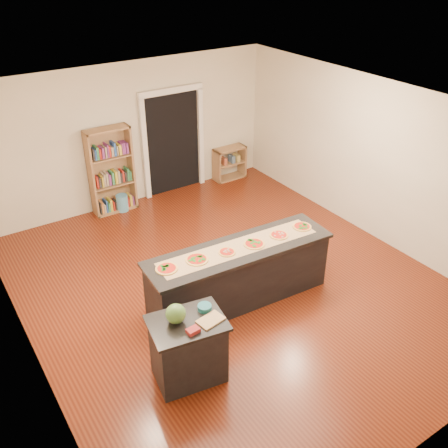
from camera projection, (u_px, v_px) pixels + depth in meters
room at (232, 206)px, 7.17m from camera, size 6.00×7.00×2.80m
doorway at (173, 136)px, 10.20m from camera, size 1.40×0.09×2.21m
kitchen_island at (239, 274)px, 7.31m from camera, size 2.80×0.76×0.92m
side_counter at (188, 349)px, 6.02m from camera, size 0.89×0.65×0.88m
bookshelf at (111, 171)px, 9.56m from camera, size 0.85×0.30×1.70m
low_shelf at (229, 163)px, 11.11m from camera, size 0.73×0.31×0.73m
waste_bin at (122, 203)px, 9.89m from camera, size 0.23×0.23×0.34m
kraft_paper at (239, 247)px, 7.10m from camera, size 2.46×0.59×0.00m
watermelon at (176, 314)px, 5.74m from camera, size 0.24×0.24×0.24m
cutting_board at (211, 320)px, 5.81m from camera, size 0.34×0.25×0.02m
package_red at (193, 331)px, 5.63m from camera, size 0.15×0.11×0.05m
package_teal at (205, 307)px, 5.97m from camera, size 0.17×0.17×0.06m
pizza_a at (167, 269)px, 6.62m from camera, size 0.29×0.29×0.02m
pizza_b at (197, 259)px, 6.81m from camera, size 0.32×0.32×0.02m
pizza_c at (227, 252)px, 6.97m from camera, size 0.26×0.26×0.02m
pizza_d at (254, 244)px, 7.15m from camera, size 0.32×0.32×0.02m
pizza_e at (279, 235)px, 7.36m from camera, size 0.26×0.26×0.02m
pizza_f at (302, 227)px, 7.57m from camera, size 0.30×0.30×0.02m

